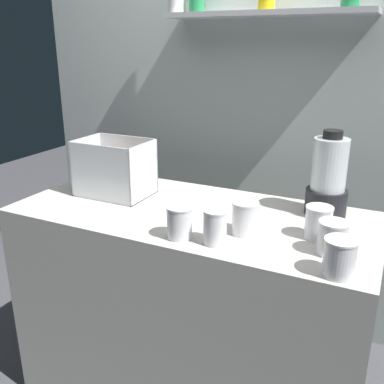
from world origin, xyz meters
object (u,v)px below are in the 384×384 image
at_px(juice_cup_mango_right, 318,224).
at_px(juice_cup_beet_rightmost, 339,260).
at_px(carrot_display_bin, 116,177).
at_px(blender_pitcher, 328,180).
at_px(juice_cup_mango_far_left, 180,224).
at_px(juice_cup_orange_left, 215,229).
at_px(juice_cup_orange_middle, 245,220).
at_px(juice_cup_pomegranate_far_right, 332,240).

distance_m(juice_cup_mango_right, juice_cup_beet_rightmost, 0.25).
distance_m(carrot_display_bin, juice_cup_mango_right, 0.87).
bearing_deg(blender_pitcher, juice_cup_mango_far_left, -133.03).
xyz_separation_m(juice_cup_orange_left, juice_cup_beet_rightmost, (0.39, -0.04, -0.00)).
relative_size(juice_cup_orange_middle, juice_cup_mango_right, 1.04).
relative_size(juice_cup_orange_left, juice_cup_orange_middle, 1.01).
height_order(juice_cup_mango_far_left, juice_cup_beet_rightmost, same).
bearing_deg(juice_cup_pomegranate_far_right, juice_cup_mango_far_left, -168.00).
xyz_separation_m(carrot_display_bin, juice_cup_mango_right, (0.87, -0.07, -0.03)).
bearing_deg(blender_pitcher, juice_cup_beet_rightmost, -75.78).
xyz_separation_m(juice_cup_mango_far_left, juice_cup_mango_right, (0.42, 0.20, 0.00)).
height_order(juice_cup_pomegranate_far_right, juice_cup_beet_rightmost, juice_cup_beet_rightmost).
xyz_separation_m(juice_cup_orange_left, juice_cup_pomegranate_far_right, (0.36, 0.09, -0.00)).
distance_m(juice_cup_orange_middle, juice_cup_beet_rightmost, 0.36).
bearing_deg(juice_cup_mango_right, juice_cup_beet_rightmost, -66.09).
height_order(juice_cup_mango_right, juice_cup_pomegranate_far_right, juice_cup_mango_right).
bearing_deg(juice_cup_mango_right, juice_cup_pomegranate_far_right, -58.24).
bearing_deg(juice_cup_mango_right, juice_cup_orange_middle, -161.79).
relative_size(carrot_display_bin, blender_pitcher, 0.92).
distance_m(juice_cup_mango_far_left, juice_cup_orange_left, 0.12).
height_order(blender_pitcher, juice_cup_orange_middle, blender_pitcher).
relative_size(juice_cup_mango_far_left, juice_cup_orange_middle, 0.97).
distance_m(carrot_display_bin, juice_cup_pomegranate_far_right, 0.94).
bearing_deg(juice_cup_orange_left, juice_cup_beet_rightmost, -5.35).
height_order(juice_cup_mango_far_left, juice_cup_orange_middle, juice_cup_orange_middle).
xyz_separation_m(juice_cup_mango_far_left, juice_cup_beet_rightmost, (0.52, -0.03, -0.00)).
relative_size(blender_pitcher, juice_cup_mango_far_left, 2.90).
relative_size(juice_cup_mango_right, juice_cup_pomegranate_far_right, 1.04).
relative_size(blender_pitcher, juice_cup_mango_right, 2.90).
height_order(juice_cup_orange_middle, juice_cup_pomegranate_far_right, juice_cup_orange_middle).
bearing_deg(juice_cup_mango_far_left, juice_cup_orange_middle, 33.98).
xyz_separation_m(juice_cup_mango_right, juice_cup_pomegranate_far_right, (0.06, -0.10, -0.00)).
relative_size(carrot_display_bin, juice_cup_mango_right, 2.68).
xyz_separation_m(carrot_display_bin, juice_cup_beet_rightmost, (0.97, -0.30, -0.03)).
bearing_deg(blender_pitcher, juice_cup_orange_middle, -125.27).
xyz_separation_m(juice_cup_orange_left, juice_cup_orange_middle, (0.06, 0.11, 0.00)).
height_order(carrot_display_bin, juice_cup_pomegranate_far_right, carrot_display_bin).
bearing_deg(juice_cup_orange_middle, carrot_display_bin, 166.95).
bearing_deg(juice_cup_mango_right, juice_cup_orange_left, -147.02).
relative_size(juice_cup_orange_left, juice_cup_beet_rightmost, 1.05).
distance_m(blender_pitcher, juice_cup_beet_rightmost, 0.48).
distance_m(carrot_display_bin, juice_cup_beet_rightmost, 1.01).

